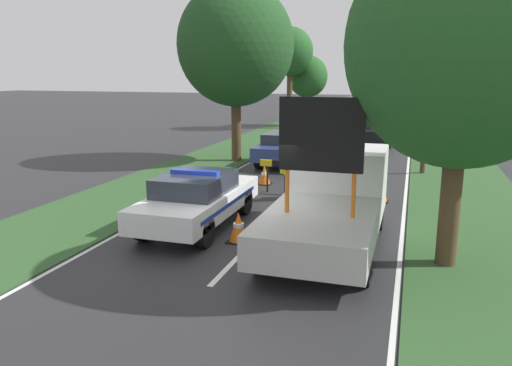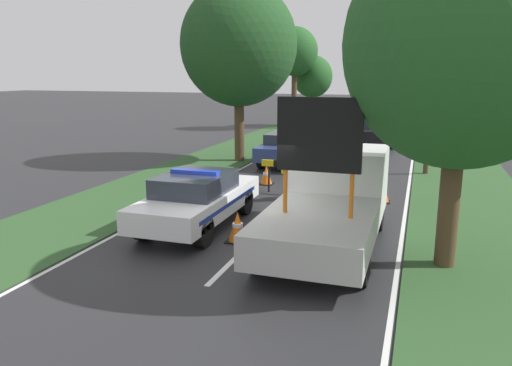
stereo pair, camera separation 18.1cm
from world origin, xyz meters
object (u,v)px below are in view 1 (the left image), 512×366
at_px(roadside_tree_near_left, 290,52).
at_px(roadside_tree_mid_right, 308,77).
at_px(queued_car_hatch_blue, 286,147).
at_px(roadside_tree_near_right, 464,46).
at_px(queued_car_sedan_black, 376,130).
at_px(roadside_tree_far_left, 459,47).
at_px(traffic_cone_centre_front, 302,184).
at_px(traffic_cone_lane_edge, 342,190).
at_px(police_car, 198,198).
at_px(roadside_tree_mid_left, 236,45).
at_px(utility_pole, 428,93).
at_px(police_officer, 290,169).
at_px(traffic_cone_near_police, 264,175).
at_px(pedestrian_civilian, 324,167).
at_px(work_truck, 332,198).
at_px(traffic_cone_near_truck, 382,193).
at_px(queued_car_suv_grey, 336,120).
at_px(road_barrier, 296,167).
at_px(traffic_cone_behind_barrier, 239,227).

xyz_separation_m(roadside_tree_near_left, roadside_tree_mid_right, (0.83, 2.11, -1.68)).
height_order(queued_car_hatch_blue, roadside_tree_near_right, roadside_tree_near_right).
bearing_deg(queued_car_sedan_black, roadside_tree_far_left, -110.78).
bearing_deg(roadside_tree_far_left, traffic_cone_centre_front, -104.27).
xyz_separation_m(traffic_cone_lane_edge, queued_car_hatch_blue, (-3.15, 5.26, 0.50)).
height_order(police_car, roadside_tree_far_left, roadside_tree_far_left).
relative_size(roadside_tree_mid_left, utility_pole, 1.28).
bearing_deg(police_officer, traffic_cone_near_police, -81.54).
bearing_deg(pedestrian_civilian, utility_pole, 63.60).
bearing_deg(utility_pole, roadside_tree_near_right, -87.96).
height_order(work_truck, roadside_tree_far_left, roadside_tree_far_left).
height_order(traffic_cone_near_police, roadside_tree_near_left, roadside_tree_near_left).
height_order(work_truck, pedestrian_civilian, work_truck).
relative_size(traffic_cone_lane_edge, queued_car_sedan_black, 0.11).
bearing_deg(utility_pole, traffic_cone_near_truck, -104.02).
bearing_deg(queued_car_sedan_black, queued_car_suv_grey, -61.31).
distance_m(pedestrian_civilian, queued_car_sedan_black, 12.93).
distance_m(traffic_cone_centre_front, traffic_cone_lane_edge, 1.47).
bearing_deg(police_officer, roadside_tree_near_right, 109.41).
distance_m(pedestrian_civilian, roadside_tree_near_left, 20.50).
relative_size(work_truck, pedestrian_civilian, 3.23).
bearing_deg(traffic_cone_lane_edge, roadside_tree_mid_right, 104.76).
height_order(queued_car_sedan_black, roadside_tree_near_left, roadside_tree_near_left).
bearing_deg(pedestrian_civilian, queued_car_sedan_black, 91.47).
height_order(road_barrier, queued_car_sedan_black, queued_car_sedan_black).
height_order(work_truck, roadside_tree_near_right, roadside_tree_near_right).
bearing_deg(traffic_cone_near_police, queued_car_sedan_black, 75.37).
relative_size(work_truck, roadside_tree_near_left, 0.82).
relative_size(road_barrier, pedestrian_civilian, 1.39).
height_order(roadside_tree_near_right, roadside_tree_mid_left, roadside_tree_mid_left).
bearing_deg(queued_car_suv_grey, police_car, 89.44).
relative_size(traffic_cone_near_police, roadside_tree_mid_right, 0.13).
bearing_deg(roadside_tree_mid_left, police_car, -76.18).
bearing_deg(traffic_cone_lane_edge, traffic_cone_behind_barrier, -108.71).
relative_size(traffic_cone_behind_barrier, traffic_cone_lane_edge, 1.47).
relative_size(police_officer, utility_pole, 0.28).
bearing_deg(roadside_tree_near_left, traffic_cone_near_police, -79.01).
bearing_deg(queued_car_sedan_black, roadside_tree_mid_left, 52.62).
height_order(queued_car_suv_grey, utility_pole, utility_pole).
relative_size(traffic_cone_centre_front, roadside_tree_mid_right, 0.10).
relative_size(police_car, traffic_cone_near_truck, 8.28).
bearing_deg(queued_car_suv_grey, police_officer, 94.24).
bearing_deg(traffic_cone_centre_front, roadside_tree_mid_left, 130.23).
relative_size(queued_car_sedan_black, queued_car_suv_grey, 1.08).
bearing_deg(work_truck, road_barrier, -63.50).
bearing_deg(traffic_cone_behind_barrier, queued_car_hatch_blue, 97.88).
bearing_deg(roadside_tree_near_left, queued_car_sedan_black, -44.23).
bearing_deg(traffic_cone_behind_barrier, roadside_tree_mid_right, 98.30).
bearing_deg(road_barrier, queued_car_suv_grey, 100.08).
relative_size(road_barrier, queued_car_hatch_blue, 0.55).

